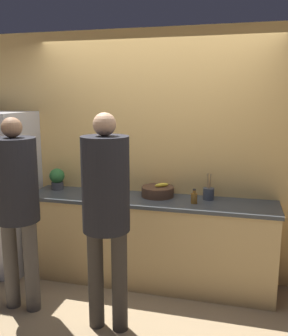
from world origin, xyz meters
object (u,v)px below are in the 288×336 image
(person_left, at_px, (16,196))
(fruit_bowl, at_px, (158,191))
(potted_plant, at_px, (57,178))
(bottle_amber, at_px, (194,198))
(bottle_clear, at_px, (119,184))
(utensil_crock, at_px, (209,193))
(person_center, at_px, (106,202))
(cup_yellow, at_px, (116,192))

(person_left, height_order, fruit_bowl, person_left)
(person_left, xyz_separation_m, potted_plant, (-0.07, 0.89, -0.04))
(bottle_amber, height_order, potted_plant, potted_plant)
(person_left, relative_size, bottle_clear, 8.10)
(fruit_bowl, height_order, bottle_clear, bottle_clear)
(utensil_crock, height_order, potted_plant, utensil_crock)
(potted_plant, bearing_deg, bottle_clear, 6.30)
(person_center, xyz_separation_m, bottle_amber, (0.60, 0.80, -0.14))
(person_left, distance_m, utensil_crock, 1.83)
(fruit_bowl, distance_m, cup_yellow, 0.43)
(person_left, bearing_deg, fruit_bowl, 39.67)
(person_center, relative_size, cup_yellow, 21.34)
(bottle_clear, bearing_deg, potted_plant, -173.70)
(person_left, relative_size, cup_yellow, 20.72)
(utensil_crock, bearing_deg, bottle_amber, -124.20)
(person_center, height_order, cup_yellow, person_center)
(person_center, distance_m, bottle_clear, 1.08)
(bottle_clear, bearing_deg, person_center, -77.01)
(fruit_bowl, bearing_deg, utensil_crock, 1.80)
(person_center, height_order, potted_plant, person_center)
(person_left, height_order, cup_yellow, person_left)
(person_left, xyz_separation_m, bottle_amber, (1.46, 0.72, -0.11))
(bottle_clear, distance_m, cup_yellow, 0.18)
(person_left, height_order, utensil_crock, person_left)
(person_center, xyz_separation_m, fruit_bowl, (0.20, 0.97, -0.14))
(person_left, xyz_separation_m, bottle_clear, (0.62, 0.96, -0.08))
(person_center, distance_m, bottle_amber, 1.01)
(fruit_bowl, xyz_separation_m, bottle_amber, (0.40, -0.16, 0.00))
(person_left, relative_size, utensil_crock, 6.59)
(bottle_amber, xyz_separation_m, cup_yellow, (-0.82, 0.07, -0.01))
(fruit_bowl, relative_size, bottle_clear, 1.55)
(potted_plant, bearing_deg, utensil_crock, 0.52)
(bottle_amber, relative_size, potted_plant, 0.61)
(utensil_crock, relative_size, bottle_clear, 1.23)
(person_center, relative_size, bottle_clear, 8.34)
(utensil_crock, height_order, bottle_clear, utensil_crock)
(person_center, xyz_separation_m, utensil_crock, (0.72, 0.98, -0.13))
(utensil_crock, xyz_separation_m, bottle_amber, (-0.12, -0.18, -0.01))
(fruit_bowl, height_order, bottle_amber, same)
(person_left, xyz_separation_m, cup_yellow, (0.65, 0.79, -0.12))
(fruit_bowl, height_order, potted_plant, potted_plant)
(person_left, xyz_separation_m, utensil_crock, (1.59, 0.90, -0.10))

